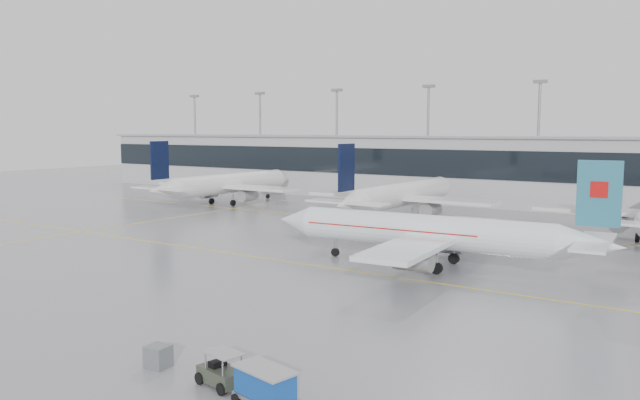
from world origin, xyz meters
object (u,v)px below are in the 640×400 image
Objects in this scene: baggage_cart at (265,384)px; gse_unit at (158,356)px; air_canada_jet at (434,233)px; baggage_tug at (221,374)px.

gse_unit is (-8.31, 0.68, -0.53)m from baggage_cart.
air_canada_jet is 33.10m from gse_unit.
baggage_tug is 4.79m from gse_unit.
baggage_cart reaches higher than gse_unit.
baggage_tug is (2.28, -32.84, -2.76)m from air_canada_jet.
baggage_tug is at bearing -3.64° from gse_unit.
baggage_tug is 3.18× the size of gse_unit.
air_canada_jet is at bearing 105.51° from baggage_tug.
baggage_cart is (5.81, -33.56, -2.27)m from air_canada_jet.
baggage_cart is (3.53, -0.72, 0.49)m from baggage_tug.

